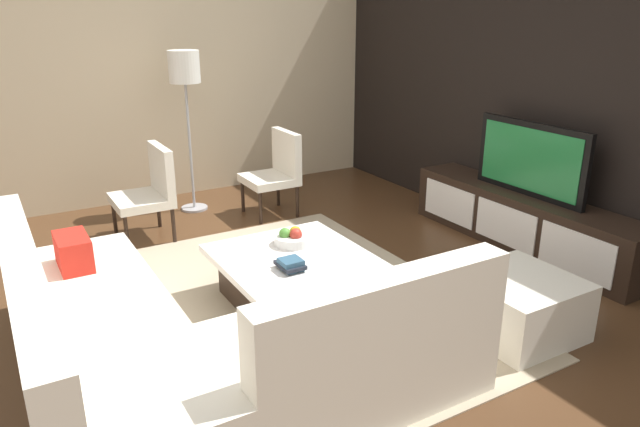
# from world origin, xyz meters

# --- Properties ---
(ground_plane) EXTENTS (14.00, 14.00, 0.00)m
(ground_plane) POSITION_xyz_m (0.00, 0.00, 0.00)
(ground_plane) COLOR #4C301C
(feature_wall_back) EXTENTS (6.40, 0.12, 2.80)m
(feature_wall_back) POSITION_xyz_m (0.00, 2.70, 1.40)
(feature_wall_back) COLOR black
(feature_wall_back) RESTS_ON ground
(side_wall_left) EXTENTS (0.12, 5.20, 2.80)m
(side_wall_left) POSITION_xyz_m (-3.20, 0.20, 1.40)
(side_wall_left) COLOR beige
(side_wall_left) RESTS_ON ground
(area_rug) EXTENTS (3.17, 2.54, 0.01)m
(area_rug) POSITION_xyz_m (-0.10, 0.00, 0.01)
(area_rug) COLOR tan
(area_rug) RESTS_ON ground
(media_console) EXTENTS (2.37, 0.46, 0.50)m
(media_console) POSITION_xyz_m (0.00, 2.40, 0.25)
(media_console) COLOR black
(media_console) RESTS_ON ground
(television) EXTENTS (1.15, 0.06, 0.64)m
(television) POSITION_xyz_m (0.00, 2.40, 0.82)
(television) COLOR black
(television) RESTS_ON media_console
(sectional_couch) EXTENTS (2.46, 2.32, 0.85)m
(sectional_couch) POSITION_xyz_m (0.52, -0.89, 0.29)
(sectional_couch) COLOR silver
(sectional_couch) RESTS_ON ground
(coffee_table) EXTENTS (1.06, 1.03, 0.38)m
(coffee_table) POSITION_xyz_m (-0.10, 0.10, 0.20)
(coffee_table) COLOR black
(coffee_table) RESTS_ON ground
(accent_chair_near) EXTENTS (0.57, 0.50, 0.87)m
(accent_chair_near) POSITION_xyz_m (-1.94, -0.42, 0.49)
(accent_chair_near) COLOR black
(accent_chair_near) RESTS_ON ground
(floor_lamp) EXTENTS (0.31, 0.31, 1.67)m
(floor_lamp) POSITION_xyz_m (-2.53, 0.18, 1.40)
(floor_lamp) COLOR #A5A5AA
(floor_lamp) RESTS_ON ground
(ottoman) EXTENTS (0.70, 0.70, 0.40)m
(ottoman) POSITION_xyz_m (1.03, 1.19, 0.20)
(ottoman) COLOR silver
(ottoman) RESTS_ON ground
(fruit_bowl) EXTENTS (0.28, 0.28, 0.14)m
(fruit_bowl) POSITION_xyz_m (-0.28, 0.20, 0.43)
(fruit_bowl) COLOR silver
(fruit_bowl) RESTS_ON coffee_table
(accent_chair_far) EXTENTS (0.52, 0.50, 0.87)m
(accent_chair_far) POSITION_xyz_m (-1.96, 0.91, 0.49)
(accent_chair_far) COLOR black
(accent_chair_far) RESTS_ON ground
(book_stack) EXTENTS (0.21, 0.15, 0.08)m
(book_stack) POSITION_xyz_m (0.12, -0.03, 0.42)
(book_stack) COLOR #2D516B
(book_stack) RESTS_ON coffee_table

